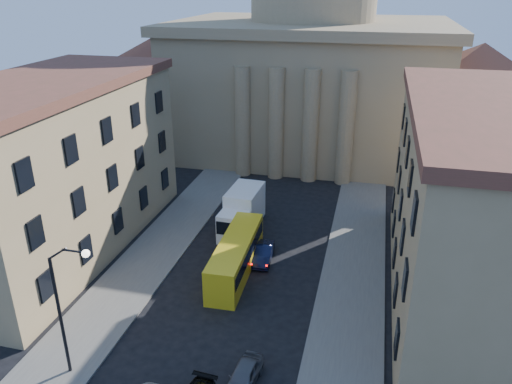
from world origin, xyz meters
TOP-DOWN VIEW (x-y plane):
  - sidewalk_left at (-8.50, 18.00)m, footprint 5.00×60.00m
  - sidewalk_right at (8.50, 18.00)m, footprint 5.00×60.00m
  - church at (0.00, 55.47)m, footprint 68.02×28.76m
  - building_left at (-17.00, 22.00)m, footprint 11.60×26.60m
  - building_right at (17.00, 22.00)m, footprint 11.60×26.60m
  - street_lamp at (-6.97, 8.00)m, footprint 2.62×0.44m
  - car_right_far at (2.98, 9.53)m, footprint 1.90×3.92m
  - car_right_distant at (0.96, 23.53)m, footprint 1.68×4.12m
  - city_bus at (-0.80, 21.27)m, footprint 2.68×10.37m
  - box_truck at (-2.31, 28.65)m, footprint 3.00×7.00m

SIDE VIEW (x-z plane):
  - sidewalk_left at x=-8.50m, z-range 0.00..0.15m
  - sidewalk_right at x=8.50m, z-range 0.00..0.15m
  - car_right_far at x=2.98m, z-range 0.00..1.29m
  - car_right_distant at x=0.96m, z-range 0.00..1.33m
  - city_bus at x=-0.80m, z-range 0.11..3.01m
  - box_truck at x=-2.31m, z-range -0.10..3.69m
  - street_lamp at x=-6.97m, z-range 0.87..9.70m
  - building_left at x=-17.00m, z-range 0.07..14.77m
  - building_right at x=17.00m, z-range 0.07..14.77m
  - church at x=0.00m, z-range -6.42..30.18m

